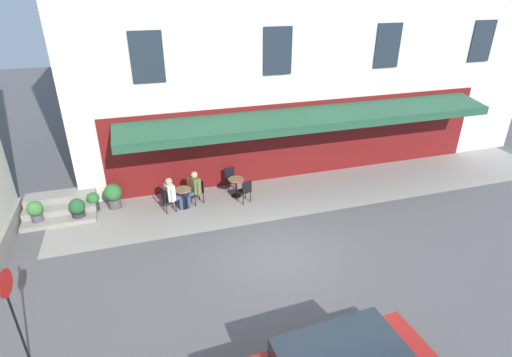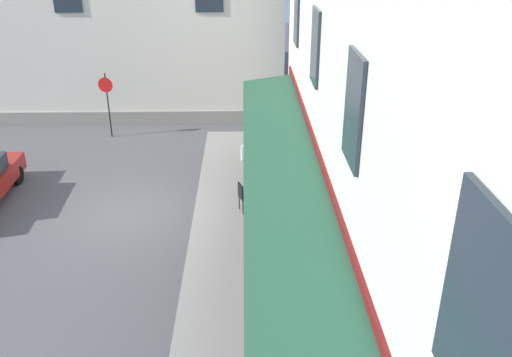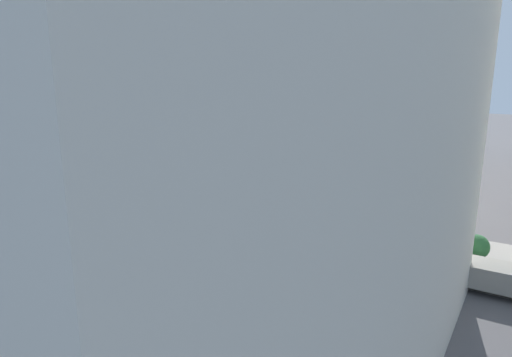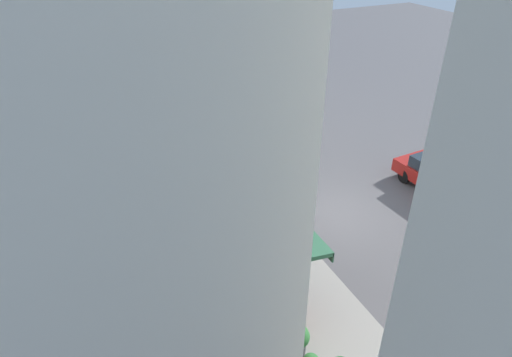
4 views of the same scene
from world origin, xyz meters
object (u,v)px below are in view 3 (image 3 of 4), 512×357
cafe_table_near_entrance (257,209)px  parked_car_red (369,154)px  cafe_chair_black_corner_right (262,201)px  seated_patron_in_olive (313,210)px  potted_plant_under_sign (416,244)px  cafe_chair_black_kerbside (352,219)px  cafe_chair_black_corner_left (304,215)px  cafe_chair_black_by_window (247,213)px  potted_plant_entrance_left (476,251)px  seated_companion_in_white (344,212)px  potted_plant_mid_terrace (449,257)px  cafe_table_mid_terrace (328,218)px

cafe_table_near_entrance → parked_car_red: bearing=87.8°
cafe_chair_black_corner_right → seated_patron_in_olive: seated_patron_in_olive is taller
potted_plant_under_sign → cafe_chair_black_kerbside: bearing=154.0°
cafe_chair_black_kerbside → parked_car_red: parked_car_red is taller
cafe_chair_black_corner_left → cafe_chair_black_by_window: bearing=-153.7°
cafe_table_near_entrance → cafe_chair_black_kerbside: size_ratio=0.82×
cafe_chair_black_corner_right → potted_plant_entrance_left: cafe_chair_black_corner_right is taller
seated_companion_in_white → potted_plant_mid_terrace: 2.88m
cafe_chair_black_corner_left → cafe_chair_black_corner_right: bearing=161.8°
cafe_chair_black_kerbside → potted_plant_mid_terrace: (2.52, -0.91, -0.16)m
cafe_chair_black_by_window → potted_plant_mid_terrace: cafe_chair_black_by_window is taller
cafe_table_mid_terrace → potted_plant_under_sign: bearing=-17.0°
cafe_chair_black_corner_right → cafe_chair_black_corner_left: same height
cafe_chair_black_kerbside → seated_companion_in_white: (-0.21, -0.05, 0.16)m
cafe_table_mid_terrace → cafe_chair_black_kerbside: 0.63m
cafe_chair_black_kerbside → potted_plant_entrance_left: size_ratio=1.13×
seated_patron_in_olive → potted_plant_entrance_left: bearing=-1.3°
potted_plant_under_sign → cafe_chair_black_corner_right: bearing=166.9°
potted_plant_entrance_left → cafe_chair_black_kerbside: bearing=173.0°
potted_plant_entrance_left → seated_companion_in_white: bearing=174.3°
cafe_table_near_entrance → potted_plant_mid_terrace: bearing=-5.6°
cafe_chair_black_corner_left → seated_companion_in_white: size_ratio=0.69×
cafe_table_mid_terrace → potted_plant_mid_terrace: 3.23m
cafe_chair_black_by_window → seated_companion_in_white: 2.58m
cafe_table_mid_terrace → parked_car_red: bearing=101.3°
cafe_chair_black_corner_left → seated_patron_in_olive: (0.20, 0.07, 0.16)m
cafe_chair_black_kerbside → potted_plant_entrance_left: (3.01, -0.37, -0.12)m
cafe_chair_black_kerbside → potted_plant_under_sign: potted_plant_under_sign is taller
cafe_chair_black_kerbside → parked_car_red: 8.68m
potted_plant_entrance_left → parked_car_red: bearing=121.4°
cafe_table_mid_terrace → cafe_chair_black_kerbside: bearing=13.3°
cafe_chair_black_corner_right → seated_companion_in_white: bearing=-5.3°
cafe_chair_black_by_window → seated_patron_in_olive: (1.59, 0.75, 0.16)m
cafe_table_mid_terrace → cafe_chair_black_corner_left: (-0.60, -0.20, 0.06)m
cafe_table_near_entrance → parked_car_red: 8.77m
cafe_chair_black_by_window → seated_companion_in_white: (2.39, 0.98, 0.16)m
seated_patron_in_olive → potted_plant_entrance_left: size_ratio=1.64×
cafe_chair_black_corner_right → cafe_chair_black_corner_left: (1.65, -0.54, 0.00)m
cafe_table_mid_terrace → potted_plant_entrance_left: potted_plant_entrance_left is taller
cafe_table_mid_terrace → seated_patron_in_olive: 0.47m
cafe_chair_black_corner_left → seated_patron_in_olive: seated_patron_in_olive is taller
cafe_chair_black_by_window → seated_companion_in_white: bearing=22.3°
cafe_table_near_entrance → seated_patron_in_olive: 1.67m
cafe_table_mid_terrace → cafe_chair_black_corner_right: bearing=171.3°
cafe_chair_black_by_window → seated_patron_in_olive: bearing=25.3°
cafe_table_near_entrance → cafe_chair_black_corner_right: bearing=109.4°
potted_plant_mid_terrace → potted_plant_under_sign: bearing=178.5°
cafe_table_mid_terrace → seated_companion_in_white: seated_companion_in_white is taller
seated_companion_in_white → cafe_table_near_entrance: bearing=-171.9°
cafe_chair_black_kerbside → seated_patron_in_olive: bearing=-164.6°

